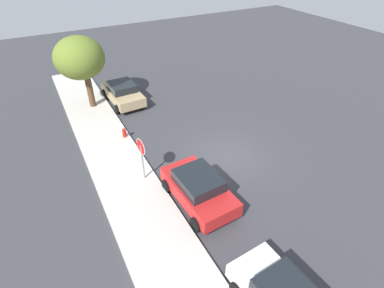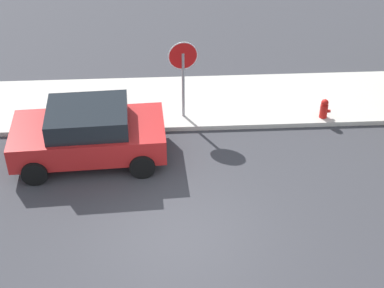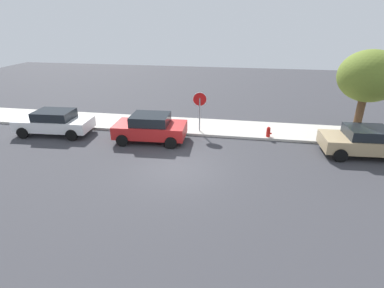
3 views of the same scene
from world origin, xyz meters
TOP-DOWN VIEW (x-y plane):
  - ground_plane at (0.00, 0.00)m, footprint 60.00×60.00m
  - sidewalk_curb at (0.00, 5.54)m, footprint 32.00×2.87m
  - stop_sign at (0.33, 4.68)m, footprint 0.80×0.12m
  - parked_car_red at (-2.16, 3.02)m, footprint 3.96×2.28m
  - parked_car_tan at (8.84, 3.01)m, footprint 4.19×2.24m
  - street_tree_near_corner at (9.23, 5.33)m, footprint 3.18×3.18m
  - fire_hydrant at (4.29, 4.40)m, footprint 0.30×0.22m

SIDE VIEW (x-z plane):
  - ground_plane at x=0.00m, z-range 0.00..0.00m
  - sidewalk_curb at x=0.00m, z-range 0.00..0.14m
  - fire_hydrant at x=4.29m, z-range 0.00..0.72m
  - parked_car_tan at x=8.84m, z-range 0.02..1.45m
  - parked_car_red at x=-2.16m, z-range 0.02..1.53m
  - stop_sign at x=0.33m, z-range 0.46..2.91m
  - street_tree_near_corner at x=9.23m, z-range 1.05..5.92m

